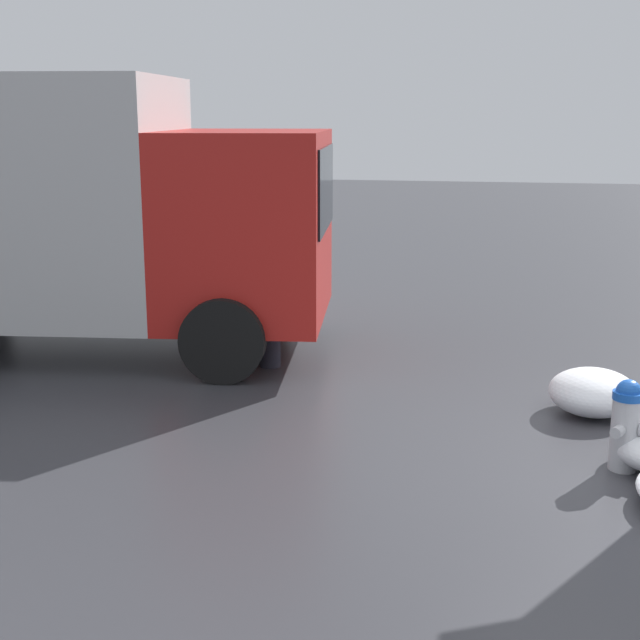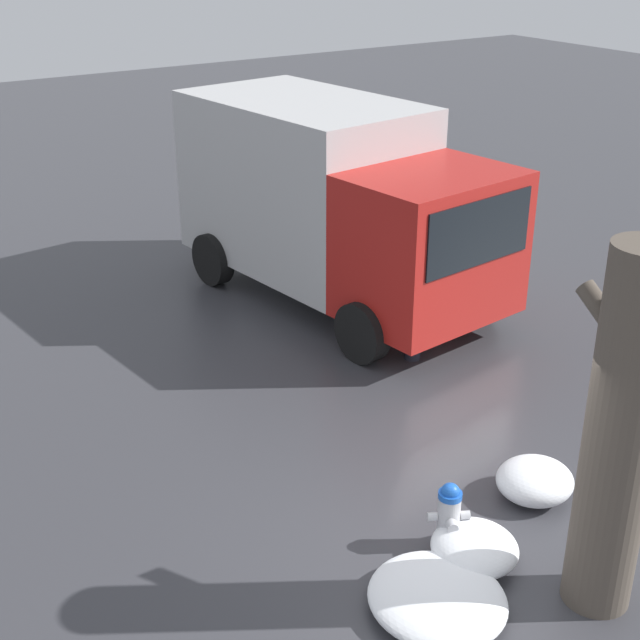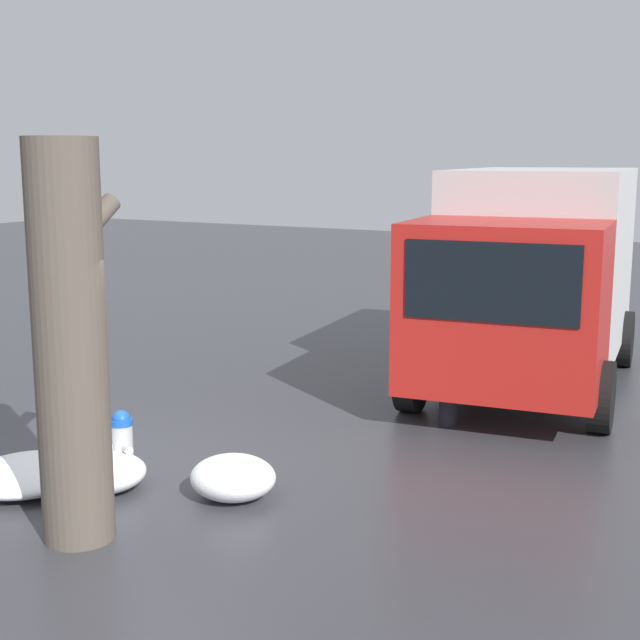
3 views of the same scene
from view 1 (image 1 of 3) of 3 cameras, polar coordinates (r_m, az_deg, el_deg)
name	(u,v)px [view 1 (image 1 of 3)]	position (r m, az deg, el deg)	size (l,w,h in m)	color
ground_plane	(622,469)	(7.59, 18.78, -9.02)	(60.00, 60.00, 0.00)	#38383D
fire_hydrant	(627,424)	(7.45, 19.03, -6.30)	(0.36, 0.42, 0.74)	#B7B7BC
delivery_truck	(65,207)	(10.84, -16.04, 6.99)	(6.05, 3.24, 3.17)	red
pedestrian	(269,289)	(9.78, -3.28, 1.98)	(0.35, 0.35, 1.61)	#23232D
snow_pile_curbside	(593,392)	(8.75, 17.08, -4.43)	(0.82, 0.87, 0.43)	white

